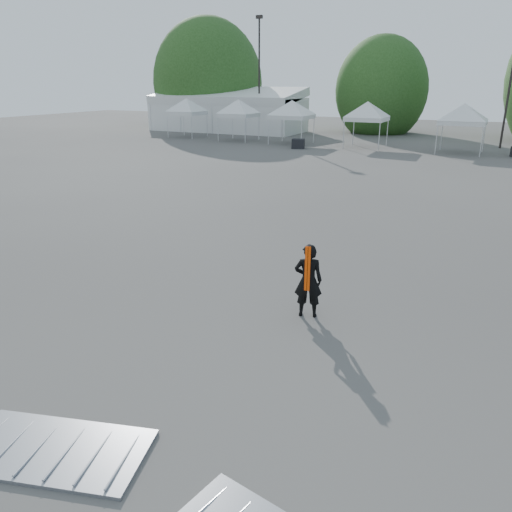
% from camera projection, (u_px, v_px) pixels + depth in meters
% --- Properties ---
extents(ground, '(120.00, 120.00, 0.00)m').
position_uv_depth(ground, '(318.00, 299.00, 11.43)').
color(ground, '#474442').
rests_on(ground, ground).
extents(marquee, '(15.00, 6.25, 4.23)m').
position_uv_depth(marquee, '(227.00, 111.00, 49.58)').
color(marquee, silver).
rests_on(marquee, ground).
extents(light_pole_west, '(0.60, 0.25, 10.30)m').
position_uv_depth(light_pole_west, '(259.00, 69.00, 45.81)').
color(light_pole_west, black).
rests_on(light_pole_west, ground).
extents(light_pole_east, '(0.60, 0.25, 9.80)m').
position_uv_depth(light_pole_east, '(512.00, 70.00, 35.45)').
color(light_pole_east, black).
rests_on(light_pole_east, ground).
extents(tree_far_w, '(4.80, 4.80, 7.30)m').
position_uv_depth(tree_far_w, '(208.00, 83.00, 52.94)').
color(tree_far_w, '#382314').
rests_on(tree_far_w, ground).
extents(tree_mid_w, '(4.16, 4.16, 6.33)m').
position_uv_depth(tree_mid_w, '(381.00, 90.00, 47.34)').
color(tree_mid_w, '#382314').
rests_on(tree_mid_w, ground).
extents(tent_a, '(3.84, 3.84, 3.88)m').
position_uv_depth(tent_a, '(186.00, 101.00, 43.80)').
color(tent_a, silver).
rests_on(tent_a, ground).
extents(tent_b, '(3.86, 3.86, 3.88)m').
position_uv_depth(tent_b, '(238.00, 103.00, 41.01)').
color(tent_b, silver).
rests_on(tent_b, ground).
extents(tent_c, '(4.19, 4.19, 3.88)m').
position_uv_depth(tent_c, '(292.00, 104.00, 38.97)').
color(tent_c, silver).
rests_on(tent_c, ground).
extents(tent_d, '(4.01, 4.01, 3.88)m').
position_uv_depth(tent_d, '(368.00, 105.00, 36.76)').
color(tent_d, silver).
rests_on(tent_d, ground).
extents(tent_e, '(4.27, 4.27, 3.88)m').
position_uv_depth(tent_e, '(465.00, 107.00, 33.64)').
color(tent_e, silver).
rests_on(tent_e, ground).
extents(man, '(0.67, 0.55, 1.60)m').
position_uv_depth(man, '(308.00, 281.00, 10.35)').
color(man, black).
rests_on(man, ground).
extents(barrier_left, '(2.74, 1.87, 0.08)m').
position_uv_depth(barrier_left, '(54.00, 450.00, 6.69)').
color(barrier_left, '#A0A2A7').
rests_on(barrier_left, ground).
extents(crate_west, '(1.06, 0.92, 0.71)m').
position_uv_depth(crate_west, '(298.00, 144.00, 36.94)').
color(crate_west, black).
rests_on(crate_west, ground).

